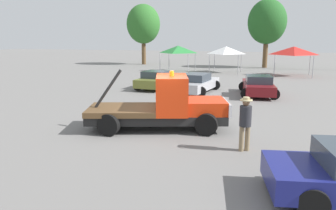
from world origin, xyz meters
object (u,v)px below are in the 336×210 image
at_px(parked_car_silver, 197,83).
at_px(tree_center, 267,22).
at_px(parked_car_maroon, 258,86).
at_px(canopy_tent_green, 178,49).
at_px(canopy_tent_white, 226,50).
at_px(person_near_truck, 245,120).
at_px(parked_car_olive, 156,80).
at_px(tow_truck, 165,107).
at_px(tree_left, 143,24).
at_px(canopy_tent_red, 294,51).

relative_size(parked_car_silver, tree_center, 0.60).
height_order(parked_car_maroon, canopy_tent_green, canopy_tent_green).
xyz_separation_m(parked_car_maroon, canopy_tent_white, (-4.20, 13.73, 1.79)).
height_order(parked_car_silver, canopy_tent_white, canopy_tent_white).
bearing_deg(parked_car_maroon, parked_car_silver, 83.92).
xyz_separation_m(person_near_truck, parked_car_maroon, (-0.20, 11.49, -0.45)).
bearing_deg(person_near_truck, parked_car_olive, 178.53).
height_order(parked_car_olive, tree_center, tree_center).
distance_m(canopy_tent_green, tree_center, 12.72).
xyz_separation_m(tow_truck, tree_left, (-13.82, 31.20, 4.67)).
bearing_deg(parked_car_silver, canopy_tent_white, 6.62).
bearing_deg(parked_car_olive, canopy_tent_white, -10.84).
height_order(tow_truck, canopy_tent_green, canopy_tent_green).
bearing_deg(parked_car_silver, person_near_truck, -152.70).
relative_size(parked_car_olive, tree_center, 0.51).
relative_size(tow_truck, canopy_tent_white, 1.99).
bearing_deg(parked_car_maroon, parked_car_olive, 76.51).
height_order(parked_car_olive, canopy_tent_white, canopy_tent_white).
xyz_separation_m(parked_car_maroon, tree_left, (-17.06, 21.50, 4.97)).
bearing_deg(person_near_truck, parked_car_silver, 167.29).
bearing_deg(parked_car_olive, canopy_tent_green, 12.26).
bearing_deg(tree_left, canopy_tent_red, -23.87).
distance_m(parked_car_maroon, canopy_tent_green, 16.37).
bearing_deg(parked_car_maroon, canopy_tent_red, -20.15).
distance_m(person_near_truck, tree_left, 37.50).
relative_size(tow_truck, parked_car_olive, 1.42).
relative_size(parked_car_maroon, canopy_tent_green, 1.45).
distance_m(canopy_tent_white, tree_center, 9.25).
height_order(parked_car_olive, canopy_tent_red, canopy_tent_red).
xyz_separation_m(tow_truck, canopy_tent_white, (-0.97, 23.44, 1.48)).
height_order(tree_left, tree_center, tree_center).
distance_m(parked_car_silver, canopy_tent_red, 14.74).
height_order(parked_car_silver, tree_left, tree_left).
bearing_deg(canopy_tent_white, tow_truck, -87.63).
xyz_separation_m(tow_truck, parked_car_olive, (-4.21, 10.35, -0.30)).
distance_m(parked_car_silver, canopy_tent_white, 14.03).
bearing_deg(tow_truck, canopy_tent_red, 56.71).
xyz_separation_m(canopy_tent_green, canopy_tent_red, (12.11, -0.43, 0.02)).
xyz_separation_m(canopy_tent_red, tree_center, (-2.99, 8.71, 3.19)).
bearing_deg(person_near_truck, canopy_tent_red, 140.60).
xyz_separation_m(tow_truck, person_near_truck, (3.43, -1.78, 0.14)).
bearing_deg(parked_car_olive, tree_center, -15.70).
bearing_deg(canopy_tent_white, parked_car_olive, -103.91).
xyz_separation_m(canopy_tent_white, tree_center, (3.84, 7.75, 3.26)).
height_order(tow_truck, tree_center, tree_center).
relative_size(canopy_tent_green, canopy_tent_red, 0.93).
bearing_deg(tree_left, canopy_tent_white, -31.12).
bearing_deg(parked_car_olive, canopy_tent_red, -36.63).
distance_m(parked_car_maroon, tree_left, 27.89).
distance_m(person_near_truck, parked_car_maroon, 11.50).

